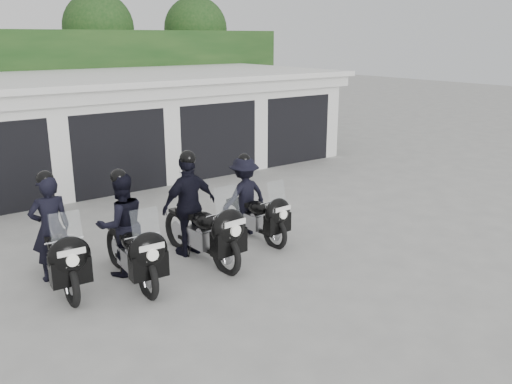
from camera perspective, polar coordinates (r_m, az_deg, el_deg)
ground at (r=10.46m, az=-1.76°, el=-6.82°), size 80.00×80.00×0.00m
garage_block at (r=17.09m, az=-17.65°, el=6.42°), size 16.40×6.80×2.96m
background_vegetation at (r=21.68m, az=-21.45°, el=11.55°), size 20.00×3.90×5.80m
police_bike_a at (r=9.61m, az=-20.33°, el=-4.90°), size 0.77×2.30×2.00m
police_bike_b at (r=9.57m, az=-13.50°, el=-4.17°), size 0.93×2.27×1.97m
police_bike_c at (r=10.21m, az=-6.39°, el=-2.14°), size 1.18×2.43×2.11m
police_bike_d at (r=11.26m, az=-0.73°, el=-0.96°), size 1.11×2.08×1.81m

